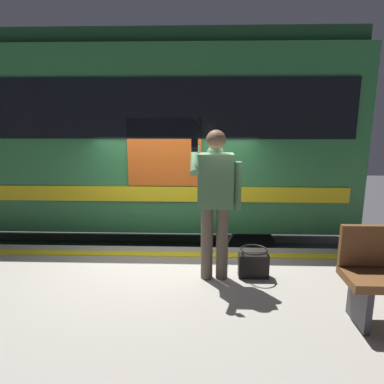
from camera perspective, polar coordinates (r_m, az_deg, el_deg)
name	(u,v)px	position (r m, az deg, el deg)	size (l,w,h in m)	color
ground_plane	(174,303)	(5.62, -2.97, -17.73)	(23.89, 23.89, 0.00)	#3D3D3F
platform	(157,361)	(3.81, -5.75, -25.95)	(14.45, 3.77, 0.92)	#9E998E
safety_line	(171,254)	(4.94, -3.40, -10.18)	(14.16, 0.16, 0.01)	yellow
track_rail_near	(180,264)	(6.69, -2.05, -11.78)	(18.78, 0.08, 0.16)	slate
track_rail_far	(184,238)	(8.01, -1.33, -7.58)	(18.78, 0.08, 0.16)	slate
train_carriage	(87,132)	(7.18, -16.90, 9.46)	(9.62, 2.93, 3.96)	#2D723F
passenger	(215,193)	(3.95, 3.86, -0.22)	(0.57, 0.55, 1.75)	brown
handbag	(253,264)	(4.30, 10.06, -11.53)	(0.36, 0.32, 0.36)	black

